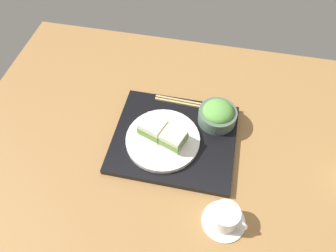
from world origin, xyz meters
TOP-DOWN VIEW (x-y plane):
  - ground_plane at (0.00, 0.00)cm, footprint 140.00×100.00cm
  - serving_tray at (-0.27, 0.70)cm, footprint 39.23×33.58cm
  - sandwich_plate at (3.33, 3.07)cm, footprint 23.66×23.66cm
  - sandwich_near at (-0.06, 4.19)cm, footprint 9.48×8.86cm
  - sandwich_far at (6.71, 1.95)cm, footprint 9.46×8.89cm
  - salad_bowl at (-12.56, -8.76)cm, footprint 12.65×12.65cm
  - chopsticks_pair at (0.21, -14.00)cm, footprint 19.59×2.55cm
  - coffee_cup at (-18.72, 24.66)cm, footprint 12.37×12.20cm

SIDE VIEW (x-z plane):
  - ground_plane at x=0.00cm, z-range -3.00..0.00cm
  - serving_tray at x=-0.27cm, z-range 0.00..2.05cm
  - chopsticks_pair at x=0.21cm, z-range 2.05..2.75cm
  - sandwich_plate at x=3.33cm, z-range 2.05..3.62cm
  - coffee_cup at x=-18.72cm, z-range -0.31..6.52cm
  - salad_bowl at x=-12.56cm, z-range 1.67..9.13cm
  - sandwich_near at x=-0.06cm, z-range 3.62..8.93cm
  - sandwich_far at x=6.71cm, z-range 3.62..9.38cm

